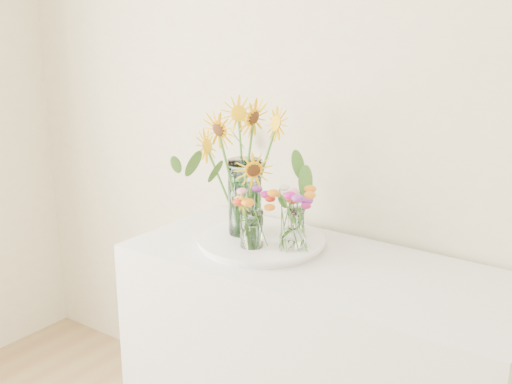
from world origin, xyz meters
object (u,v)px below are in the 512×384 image
counter (318,378)px  small_vase_c (296,222)px  small_vase_a (252,229)px  mason_jar (245,198)px  tray (262,243)px  small_vase_b (293,231)px

counter → small_vase_c: small_vase_c is taller
small_vase_a → mason_jar: bearing=136.3°
tray → small_vase_b: bearing=-7.3°
mason_jar → small_vase_c: 0.21m
small_vase_b → small_vase_c: size_ratio=1.28×
small_vase_c → tray: bearing=-126.1°
counter → tray: (-0.26, 0.01, 0.46)m
counter → small_vase_a: (-0.24, -0.08, 0.54)m
small_vase_c → mason_jar: bearing=-148.6°
counter → small_vase_c: 0.57m
small_vase_a → small_vase_b: size_ratio=1.02×
tray → small_vase_c: 0.15m
small_vase_b → small_vase_c: small_vase_b is taller
tray → small_vase_a: (0.02, -0.09, 0.08)m
tray → mason_jar: 0.17m
small_vase_a → small_vase_b: small_vase_a is taller
small_vase_a → small_vase_b: 0.14m
mason_jar → small_vase_b: 0.24m
small_vase_c → small_vase_a: bearing=-106.4°
counter → small_vase_a: small_vase_a is taller
tray → small_vase_a: small_vase_a is taller
counter → tray: 0.53m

